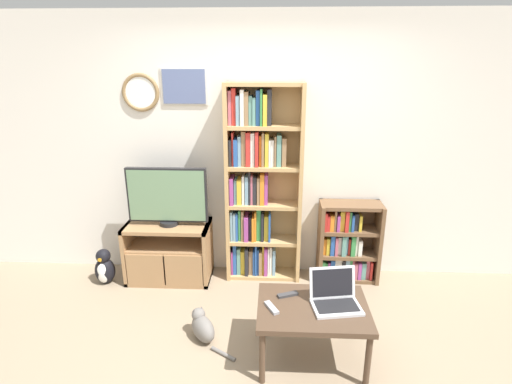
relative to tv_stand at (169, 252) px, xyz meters
name	(u,v)px	position (x,y,z in m)	size (l,w,h in m)	color
ground_plane	(256,380)	(0.95, -1.35, -0.30)	(18.00, 18.00, 0.00)	gray
wall_back	(262,150)	(0.94, 0.29, 1.00)	(6.12, 0.09, 2.60)	silver
tv_stand	(169,252)	(0.00, 0.00, 0.00)	(0.84, 0.44, 0.60)	#9E754C
television	(167,197)	(0.03, 0.00, 0.59)	(0.78, 0.18, 0.58)	black
bookshelf_tall	(258,186)	(0.90, 0.13, 0.67)	(0.74, 0.27, 1.97)	tan
bookshelf_short	(346,243)	(1.80, 0.11, 0.08)	(0.61, 0.29, 0.82)	brown
coffee_table	(313,312)	(1.36, -1.11, 0.10)	(0.80, 0.60, 0.46)	#4C3828
laptop	(335,297)	(1.51, -1.07, 0.22)	(0.38, 0.33, 0.26)	silver
remote_near_laptop	(288,295)	(1.18, -0.98, 0.16)	(0.17, 0.10, 0.02)	#38383A
remote_far_from_laptop	(272,308)	(1.06, -1.15, 0.16)	(0.11, 0.16, 0.02)	#99999E
cat	(202,327)	(0.50, -0.92, -0.20)	(0.43, 0.42, 0.25)	slate
penguin_figurine	(104,268)	(-0.63, -0.12, -0.14)	(0.20, 0.18, 0.37)	black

